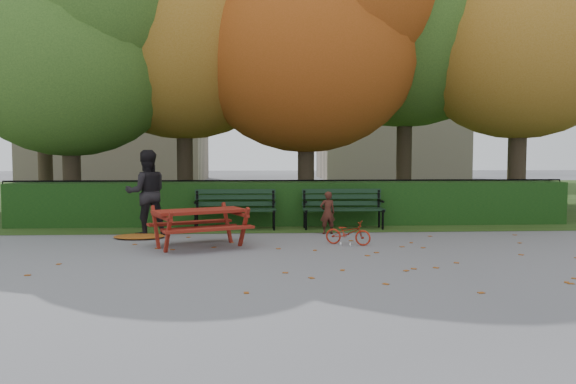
{
  "coord_description": "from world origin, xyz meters",
  "views": [
    {
      "loc": [
        -0.86,
        -8.71,
        1.69
      ],
      "look_at": [
        -0.28,
        1.19,
        1.0
      ],
      "focal_mm": 35.0,
      "sensor_mm": 36.0,
      "label": 1
    }
  ],
  "objects": [
    {
      "name": "bench_right",
      "position": [
        1.1,
        3.7,
        0.52
      ],
      "size": [
        1.8,
        0.57,
        0.88
      ],
      "color": "black",
      "rests_on": "ground"
    },
    {
      "name": "bench_left",
      "position": [
        -1.3,
        3.7,
        0.52
      ],
      "size": [
        1.8,
        0.57,
        0.88
      ],
      "color": "black",
      "rests_on": "ground"
    },
    {
      "name": "tree_c",
      "position": [
        0.83,
        5.96,
        4.82
      ],
      "size": [
        6.3,
        6.0,
        8.0
      ],
      "color": "#32261D",
      "rests_on": "ground"
    },
    {
      "name": "tree_a",
      "position": [
        -5.19,
        5.58,
        4.52
      ],
      "size": [
        5.88,
        5.6,
        7.48
      ],
      "color": "#32261D",
      "rests_on": "ground"
    },
    {
      "name": "tree_g",
      "position": [
        8.33,
        9.76,
        5.37
      ],
      "size": [
        6.3,
        6.0,
        8.55
      ],
      "color": "#32261D",
      "rests_on": "ground"
    },
    {
      "name": "leaf_scatter",
      "position": [
        0.0,
        0.3,
        0.01
      ],
      "size": [
        9.0,
        5.7,
        0.01
      ],
      "primitive_type": null,
      "color": "maroon",
      "rests_on": "ground"
    },
    {
      "name": "tree_d",
      "position": [
        3.88,
        7.23,
        5.98
      ],
      "size": [
        7.14,
        6.8,
        9.58
      ],
      "color": "#32261D",
      "rests_on": "ground"
    },
    {
      "name": "grass_strip",
      "position": [
        0.0,
        14.0,
        0.01
      ],
      "size": [
        90.0,
        90.0,
        0.0
      ],
      "primitive_type": "plane",
      "color": "#213912",
      "rests_on": "ground"
    },
    {
      "name": "building_left",
      "position": [
        -9.0,
        26.0,
        7.5
      ],
      "size": [
        10.0,
        7.0,
        15.0
      ],
      "primitive_type": "cube",
      "color": "#C1AD96",
      "rests_on": "ground"
    },
    {
      "name": "ground",
      "position": [
        0.0,
        0.0,
        0.0
      ],
      "size": [
        90.0,
        90.0,
        0.0
      ],
      "primitive_type": "plane",
      "color": "gray",
      "rests_on": "ground"
    },
    {
      "name": "tree_f",
      "position": [
        -7.13,
        9.24,
        5.69
      ],
      "size": [
        6.93,
        6.6,
        9.19
      ],
      "color": "#32261D",
      "rests_on": "ground"
    },
    {
      "name": "tree_b",
      "position": [
        -2.44,
        6.75,
        5.4
      ],
      "size": [
        6.72,
        6.4,
        8.79
      ],
      "color": "#32261D",
      "rests_on": "ground"
    },
    {
      "name": "hedge",
      "position": [
        0.0,
        4.5,
        0.5
      ],
      "size": [
        13.0,
        0.9,
        1.0
      ],
      "primitive_type": "cube",
      "color": "black",
      "rests_on": "ground"
    },
    {
      "name": "building_right",
      "position": [
        8.0,
        28.0,
        6.0
      ],
      "size": [
        9.0,
        6.0,
        12.0
      ],
      "primitive_type": "cube",
      "color": "#C1AD96",
      "rests_on": "ground"
    },
    {
      "name": "child",
      "position": [
        0.65,
        2.87,
        0.45
      ],
      "size": [
        0.35,
        0.26,
        0.89
      ],
      "primitive_type": "imported",
      "rotation": [
        0.0,
        0.0,
        3.3
      ],
      "color": "#401C14",
      "rests_on": "ground"
    },
    {
      "name": "picnic_table",
      "position": [
        -1.85,
        1.34,
        0.53
      ],
      "size": [
        1.98,
        1.83,
        0.77
      ],
      "rotation": [
        0.0,
        0.0,
        0.43
      ],
      "color": "maroon",
      "rests_on": "ground"
    },
    {
      "name": "tree_e",
      "position": [
        6.52,
        5.77,
        5.08
      ],
      "size": [
        6.09,
        5.8,
        8.16
      ],
      "color": "#32261D",
      "rests_on": "ground"
    },
    {
      "name": "adult",
      "position": [
        -3.08,
        2.9,
        0.88
      ],
      "size": [
        1.01,
        0.89,
        1.75
      ],
      "primitive_type": "imported",
      "rotation": [
        0.0,
        0.0,
        3.44
      ],
      "color": "black",
      "rests_on": "ground"
    },
    {
      "name": "iron_fence",
      "position": [
        0.0,
        5.3,
        0.54
      ],
      "size": [
        14.0,
        0.04,
        1.02
      ],
      "color": "black",
      "rests_on": "ground"
    },
    {
      "name": "leaf_pile",
      "position": [
        -3.16,
        2.5,
        0.04
      ],
      "size": [
        1.16,
        0.95,
        0.07
      ],
      "primitive_type": "ellipsoid",
      "rotation": [
        0.0,
        0.0,
        -0.27
      ],
      "color": "maroon",
      "rests_on": "ground"
    },
    {
      "name": "bicycle",
      "position": [
        0.85,
        1.45,
        0.22
      ],
      "size": [
        0.9,
        0.62,
        0.45
      ],
      "primitive_type": "imported",
      "rotation": [
        0.0,
        0.0,
        1.14
      ],
      "color": "#A0200E",
      "rests_on": "ground"
    }
  ]
}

